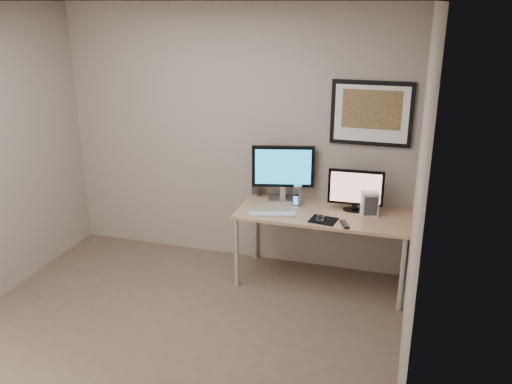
% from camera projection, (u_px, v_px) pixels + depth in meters
% --- Properties ---
extents(floor, '(3.60, 3.60, 0.00)m').
position_uv_depth(floor, '(168.00, 343.00, 4.36)').
color(floor, brown).
rests_on(floor, ground).
extents(room, '(3.60, 3.60, 3.60)m').
position_uv_depth(room, '(181.00, 131.00, 4.22)').
color(room, white).
rests_on(room, ground).
extents(desk, '(1.60, 0.70, 0.73)m').
position_uv_depth(desk, '(323.00, 219.00, 5.09)').
color(desk, '#9A6E4A').
rests_on(desk, floor).
extents(framed_art, '(0.75, 0.04, 0.60)m').
position_uv_depth(framed_art, '(372.00, 113.00, 4.97)').
color(framed_art, black).
rests_on(framed_art, room).
extents(monitor_large, '(0.60, 0.26, 0.55)m').
position_uv_depth(monitor_large, '(283.00, 170.00, 5.28)').
color(monitor_large, '#B5B5BA').
rests_on(monitor_large, desk).
extents(monitor_tv, '(0.51, 0.13, 0.40)m').
position_uv_depth(monitor_tv, '(356.00, 189.00, 5.02)').
color(monitor_tv, black).
rests_on(monitor_tv, desk).
extents(speaker_left, '(0.09, 0.09, 0.20)m').
position_uv_depth(speaker_left, '(255.00, 185.00, 5.49)').
color(speaker_left, '#B5B5BA').
rests_on(speaker_left, desk).
extents(speaker_right, '(0.11, 0.11, 0.20)m').
position_uv_depth(speaker_right, '(298.00, 195.00, 5.22)').
color(speaker_right, '#B5B5BA').
rests_on(speaker_right, desk).
extents(phone_dock, '(0.07, 0.07, 0.13)m').
position_uv_depth(phone_dock, '(296.00, 201.00, 5.16)').
color(phone_dock, black).
rests_on(phone_dock, desk).
extents(keyboard, '(0.45, 0.22, 0.02)m').
position_uv_depth(keyboard, '(272.00, 214.00, 5.01)').
color(keyboard, silver).
rests_on(keyboard, desk).
extents(mousepad, '(0.27, 0.24, 0.00)m').
position_uv_depth(mousepad, '(323.00, 220.00, 4.88)').
color(mousepad, black).
rests_on(mousepad, desk).
extents(mouse, '(0.07, 0.11, 0.04)m').
position_uv_depth(mouse, '(321.00, 217.00, 4.89)').
color(mouse, black).
rests_on(mouse, mousepad).
extents(remote, '(0.11, 0.18, 0.02)m').
position_uv_depth(remote, '(345.00, 224.00, 4.77)').
color(remote, black).
rests_on(remote, desk).
extents(fan_unit, '(0.17, 0.15, 0.23)m').
position_uv_depth(fan_unit, '(370.00, 204.00, 4.95)').
color(fan_unit, silver).
rests_on(fan_unit, desk).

